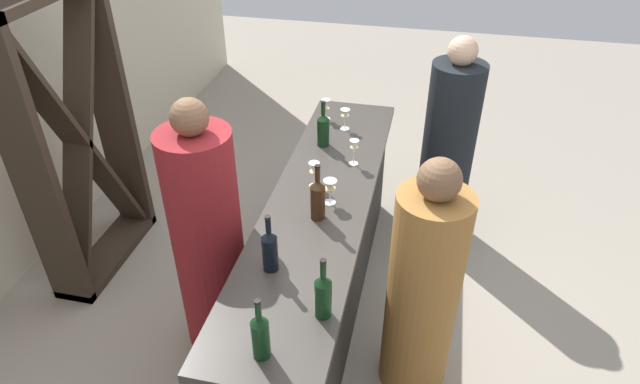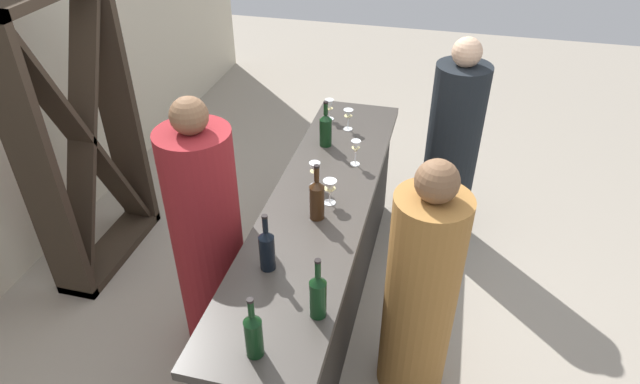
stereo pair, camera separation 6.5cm
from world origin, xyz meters
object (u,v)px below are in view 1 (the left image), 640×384
(wine_bottle_rightmost_dark_green, at_px, (323,129))
(wine_glass_far_center, at_px, (326,107))
(person_left_guest, at_px, (423,292))
(person_right_guest, at_px, (208,242))
(wine_glass_near_left, at_px, (354,148))
(wine_glass_near_center, at_px, (330,188))
(wine_rack, at_px, (78,143))
(wine_glass_far_left, at_px, (314,170))
(wine_bottle_center_near_black, at_px, (270,249))
(wine_bottle_second_right_amber_brown, at_px, (318,198))
(wine_bottle_second_left_dark_green, at_px, (323,295))
(wine_glass_near_right, at_px, (345,115))
(wine_bottle_leftmost_dark_green, at_px, (260,335))
(person_center_guest, at_px, (448,150))

(wine_bottle_rightmost_dark_green, height_order, wine_glass_far_center, wine_bottle_rightmost_dark_green)
(person_left_guest, bearing_deg, person_right_guest, 6.97)
(person_left_guest, bearing_deg, wine_bottle_rightmost_dark_green, -43.18)
(wine_glass_near_left, distance_m, wine_glass_near_center, 0.45)
(wine_rack, relative_size, wine_glass_far_left, 12.00)
(wine_rack, xyz_separation_m, wine_glass_far_center, (0.81, -1.47, 0.03))
(wine_bottle_center_near_black, xyz_separation_m, wine_glass_near_left, (1.04, -0.23, -0.00))
(wine_glass_near_left, xyz_separation_m, wine_glass_far_left, (-0.30, 0.19, -0.00))
(wine_bottle_second_right_amber_brown, relative_size, wine_glass_near_left, 1.97)
(wine_bottle_second_left_dark_green, height_order, wine_glass_near_right, wine_bottle_second_left_dark_green)
(wine_bottle_rightmost_dark_green, relative_size, person_left_guest, 0.21)
(wine_rack, bearing_deg, wine_bottle_center_near_black, -117.42)
(wine_bottle_leftmost_dark_green, relative_size, wine_bottle_rightmost_dark_green, 0.98)
(wine_bottle_rightmost_dark_green, bearing_deg, person_left_guest, -143.18)
(wine_glass_far_left, relative_size, person_center_guest, 0.10)
(wine_glass_near_right, bearing_deg, person_center_guest, -74.61)
(wine_bottle_second_left_dark_green, height_order, wine_glass_near_center, wine_bottle_second_left_dark_green)
(wine_rack, relative_size, wine_glass_near_right, 12.86)
(wine_bottle_second_left_dark_green, bearing_deg, wine_glass_near_center, 9.66)
(wine_bottle_rightmost_dark_green, height_order, wine_glass_near_right, wine_bottle_rightmost_dark_green)
(wine_bottle_second_right_amber_brown, relative_size, person_center_guest, 0.22)
(person_right_guest, bearing_deg, wine_bottle_second_right_amber_brown, -7.79)
(wine_bottle_center_near_black, xyz_separation_m, wine_glass_near_center, (0.60, -0.17, -0.02))
(wine_glass_near_center, distance_m, person_left_guest, 0.75)
(wine_glass_near_left, height_order, person_left_guest, person_left_guest)
(person_left_guest, bearing_deg, wine_bottle_center_near_black, 27.52)
(wine_rack, relative_size, wine_glass_near_left, 11.45)
(wine_bottle_second_left_dark_green, distance_m, wine_glass_near_left, 1.28)
(wine_bottle_center_near_black, height_order, wine_glass_far_center, wine_bottle_center_near_black)
(wine_glass_near_left, bearing_deg, wine_rack, 97.80)
(wine_bottle_rightmost_dark_green, height_order, person_right_guest, person_right_guest)
(wine_glass_far_center, relative_size, person_left_guest, 0.10)
(person_center_guest, bearing_deg, wine_glass_far_left, 45.10)
(wine_bottle_center_near_black, height_order, wine_bottle_second_right_amber_brown, wine_bottle_second_right_amber_brown)
(wine_glass_near_left, height_order, wine_glass_far_center, wine_glass_near_left)
(wine_bottle_leftmost_dark_green, distance_m, wine_bottle_second_left_dark_green, 0.33)
(wine_glass_near_left, bearing_deg, wine_glass_near_right, 17.19)
(wine_glass_far_center, bearing_deg, wine_bottle_leftmost_dark_green, -174.98)
(wine_glass_near_right, bearing_deg, wine_bottle_second_right_amber_brown, -177.75)
(wine_bottle_center_near_black, distance_m, wine_bottle_rightmost_dark_green, 1.24)
(wine_bottle_rightmost_dark_green, xyz_separation_m, wine_glass_near_center, (-0.64, -0.18, -0.02))
(wine_glass_far_center, relative_size, person_right_guest, 0.09)
(person_left_guest, distance_m, person_right_guest, 1.21)
(wine_bottle_second_right_amber_brown, relative_size, wine_glass_near_center, 2.22)
(wine_bottle_second_right_amber_brown, relative_size, wine_glass_far_center, 2.18)
(wine_bottle_rightmost_dark_green, relative_size, person_right_guest, 0.20)
(wine_bottle_leftmost_dark_green, height_order, wine_glass_far_left, wine_bottle_leftmost_dark_green)
(wine_glass_near_center, height_order, person_left_guest, person_left_guest)
(wine_bottle_rightmost_dark_green, bearing_deg, person_right_guest, 154.03)
(wine_glass_far_center, bearing_deg, wine_bottle_second_left_dark_green, -168.30)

